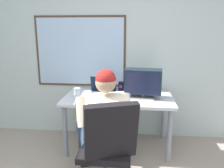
{
  "coord_description": "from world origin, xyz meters",
  "views": [
    {
      "loc": [
        0.41,
        -1.11,
        1.59
      ],
      "look_at": [
        0.18,
        1.29,
        0.99
      ],
      "focal_mm": 36.78,
      "sensor_mm": 36.0,
      "label": 1
    }
  ],
  "objects_px": {
    "person_seated": "(103,124)",
    "crt_monitor": "(143,82)",
    "desk_speaker": "(121,88)",
    "desk": "(118,103)",
    "wine_glass": "(77,92)",
    "laptop": "(102,91)",
    "office_chair": "(108,144)"
  },
  "relations": [
    {
      "from": "desk",
      "to": "wine_glass",
      "type": "relative_size",
      "value": 8.99
    },
    {
      "from": "wine_glass",
      "to": "crt_monitor",
      "type": "bearing_deg",
      "value": 13.78
    },
    {
      "from": "desk",
      "to": "laptop",
      "type": "xyz_separation_m",
      "value": [
        -0.21,
        0.04,
        0.15
      ]
    },
    {
      "from": "crt_monitor",
      "to": "laptop",
      "type": "distance_m",
      "value": 0.55
    },
    {
      "from": "desk",
      "to": "crt_monitor",
      "type": "height_order",
      "value": "crt_monitor"
    },
    {
      "from": "desk",
      "to": "wine_glass",
      "type": "xyz_separation_m",
      "value": [
        -0.49,
        -0.21,
        0.19
      ]
    },
    {
      "from": "desk",
      "to": "office_chair",
      "type": "relative_size",
      "value": 1.41
    },
    {
      "from": "person_seated",
      "to": "crt_monitor",
      "type": "bearing_deg",
      "value": 59.8
    },
    {
      "from": "person_seated",
      "to": "desk_speaker",
      "type": "distance_m",
      "value": 0.91
    },
    {
      "from": "wine_glass",
      "to": "desk_speaker",
      "type": "bearing_deg",
      "value": 35.5
    },
    {
      "from": "office_chair",
      "to": "crt_monitor",
      "type": "relative_size",
      "value": 2.08
    },
    {
      "from": "office_chair",
      "to": "desk",
      "type": "bearing_deg",
      "value": 89.0
    },
    {
      "from": "desk",
      "to": "wine_glass",
      "type": "bearing_deg",
      "value": -157.18
    },
    {
      "from": "person_seated",
      "to": "laptop",
      "type": "xyz_separation_m",
      "value": [
        -0.11,
        0.77,
        0.13
      ]
    },
    {
      "from": "person_seated",
      "to": "wine_glass",
      "type": "height_order",
      "value": "person_seated"
    },
    {
      "from": "desk",
      "to": "wine_glass",
      "type": "distance_m",
      "value": 0.56
    },
    {
      "from": "crt_monitor",
      "to": "desk",
      "type": "bearing_deg",
      "value": 178.58
    },
    {
      "from": "crt_monitor",
      "to": "laptop",
      "type": "bearing_deg",
      "value": 174.73
    },
    {
      "from": "wine_glass",
      "to": "desk_speaker",
      "type": "distance_m",
      "value": 0.64
    },
    {
      "from": "office_chair",
      "to": "wine_glass",
      "type": "relative_size",
      "value": 6.37
    },
    {
      "from": "office_chair",
      "to": "desk_speaker",
      "type": "height_order",
      "value": "office_chair"
    },
    {
      "from": "desk",
      "to": "office_chair",
      "type": "distance_m",
      "value": 0.99
    },
    {
      "from": "crt_monitor",
      "to": "desk_speaker",
      "type": "relative_size",
      "value": 3.0
    },
    {
      "from": "wine_glass",
      "to": "office_chair",
      "type": "bearing_deg",
      "value": -59.13
    },
    {
      "from": "crt_monitor",
      "to": "desk_speaker",
      "type": "distance_m",
      "value": 0.36
    },
    {
      "from": "laptop",
      "to": "person_seated",
      "type": "bearing_deg",
      "value": -81.7
    },
    {
      "from": "desk",
      "to": "crt_monitor",
      "type": "relative_size",
      "value": 2.94
    },
    {
      "from": "crt_monitor",
      "to": "wine_glass",
      "type": "bearing_deg",
      "value": -166.22
    },
    {
      "from": "desk",
      "to": "person_seated",
      "type": "bearing_deg",
      "value": -97.94
    },
    {
      "from": "office_chair",
      "to": "person_seated",
      "type": "bearing_deg",
      "value": 107.65
    },
    {
      "from": "laptop",
      "to": "wine_glass",
      "type": "relative_size",
      "value": 2.34
    },
    {
      "from": "desk",
      "to": "person_seated",
      "type": "relative_size",
      "value": 1.14
    }
  ]
}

